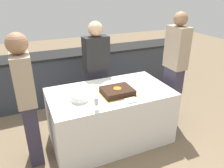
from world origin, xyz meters
name	(u,v)px	position (x,y,z in m)	size (l,w,h in m)	color
ground_plane	(110,138)	(0.00, 0.00, 0.00)	(14.00, 14.00, 0.00)	#7A664C
back_counter	(80,74)	(0.00, 1.53, 0.46)	(4.40, 0.58, 0.92)	#333842
dining_table	(110,116)	(0.00, 0.00, 0.38)	(1.62, 0.92, 0.77)	white
cake	(117,91)	(0.06, -0.11, 0.80)	(0.43, 0.36, 0.08)	gold
plate_stack	(80,97)	(-0.44, -0.09, 0.81)	(0.21, 0.21, 0.09)	white
wine_glass	(96,102)	(-0.33, -0.38, 0.87)	(0.06, 0.06, 0.16)	white
side_plate_near_cake	(109,84)	(0.08, 0.22, 0.77)	(0.20, 0.20, 0.00)	white
utensil_pile	(131,100)	(0.13, -0.36, 0.78)	(0.14, 0.12, 0.02)	white
person_cutting_cake	(97,70)	(0.06, 0.68, 0.83)	(0.40, 0.23, 1.58)	#282833
person_seated_left	(27,100)	(-1.03, 0.00, 0.86)	(0.23, 0.36, 1.62)	#383347
person_seated_right	(174,70)	(1.03, 0.00, 0.91)	(0.20, 0.33, 1.74)	#383347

